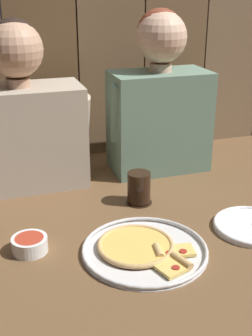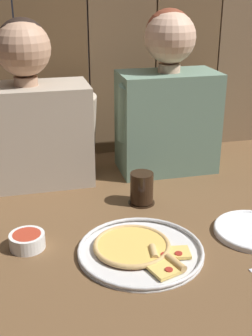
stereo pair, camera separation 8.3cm
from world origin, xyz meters
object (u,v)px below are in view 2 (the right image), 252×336
(pizza_tray, at_px, (140,249))
(dipping_bowl, at_px, (27,240))
(drinking_glass, at_px, (142,189))
(diner_right, at_px, (168,100))
(diner_left, at_px, (29,114))

(pizza_tray, distance_m, dipping_bowl, 0.31)
(drinking_glass, bearing_deg, diner_right, 57.02)
(dipping_bowl, bearing_deg, pizza_tray, -18.03)
(pizza_tray, bearing_deg, dipping_bowl, 161.97)
(dipping_bowl, bearing_deg, diner_left, 84.65)
(pizza_tray, bearing_deg, drinking_glass, 73.35)
(pizza_tray, relative_size, diner_right, 0.58)
(diner_left, bearing_deg, dipping_bowl, -95.35)
(dipping_bowl, height_order, diner_left, diner_left)
(pizza_tray, distance_m, diner_left, 0.65)
(pizza_tray, xyz_separation_m, diner_right, (0.26, 0.54, 0.27))
(dipping_bowl, xyz_separation_m, diner_left, (0.04, 0.45, 0.23))
(diner_left, bearing_deg, diner_right, -0.03)
(drinking_glass, bearing_deg, diner_left, 141.69)
(pizza_tray, height_order, diner_right, diner_right)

